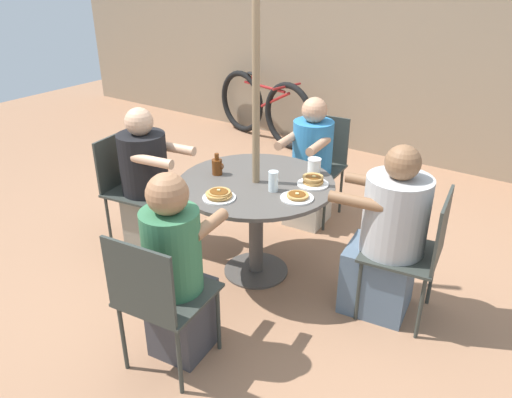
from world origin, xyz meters
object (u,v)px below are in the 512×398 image
at_px(diner_east, 387,241).
at_px(drinking_glass_a, 273,181).
at_px(bicycle, 264,108).
at_px(pancake_plate_b, 219,195).
at_px(pancake_plate_a, 297,197).
at_px(patio_chair_east, 416,248).
at_px(syrup_bottle, 217,166).
at_px(patio_chair_west, 131,182).
at_px(patio_table, 256,200).
at_px(coffee_cup, 314,166).
at_px(diner_south, 310,167).
at_px(diner_west, 149,186).
at_px(patio_chair_north, 158,295).
at_px(pancake_plate_c, 313,181).
at_px(patio_chair_south, 319,160).
at_px(diner_north, 177,274).

distance_m(diner_east, drinking_glass_a, 0.80).
xyz_separation_m(drinking_glass_a, bicycle, (-1.77, 2.54, -0.38)).
bearing_deg(bicycle, pancake_plate_b, -47.38).
height_order(diner_east, pancake_plate_a, diner_east).
xyz_separation_m(patio_chair_east, syrup_bottle, (-1.37, -0.19, 0.27)).
xyz_separation_m(diner_east, patio_chair_west, (-1.98, -0.28, -0.00)).
distance_m(patio_table, coffee_cup, 0.47).
bearing_deg(diner_south, diner_west, 46.95).
relative_size(pancake_plate_a, syrup_bottle, 1.37).
xyz_separation_m(patio_table, coffee_cup, (0.25, 0.35, 0.19)).
height_order(patio_chair_north, pancake_plate_c, patio_chair_north).
distance_m(patio_chair_south, drinking_glass_a, 1.20).
distance_m(patio_table, patio_chair_east, 1.09).
xyz_separation_m(patio_table, diner_south, (-0.08, 0.91, -0.09)).
distance_m(patio_chair_south, diner_south, 0.17).
xyz_separation_m(diner_east, bicycle, (-2.50, 2.37, -0.11)).
bearing_deg(diner_north, patio_table, 90.00).
bearing_deg(syrup_bottle, diner_west, -171.44).
bearing_deg(bicycle, syrup_bottle, -48.92).
height_order(pancake_plate_c, bicycle, bicycle).
distance_m(pancake_plate_b, pancake_plate_c, 0.65).
bearing_deg(diner_east, pancake_plate_b, 108.58).
relative_size(patio_chair_east, coffee_cup, 7.83).
height_order(diner_east, diner_south, diner_east).
relative_size(patio_table, pancake_plate_a, 5.07).
height_order(diner_north, diner_south, diner_north).
distance_m(pancake_plate_b, bicycle, 3.25).
height_order(patio_chair_north, bicycle, patio_chair_north).
bearing_deg(bicycle, patio_chair_south, -29.09).
distance_m(coffee_cup, bicycle, 2.85).
distance_m(patio_chair_south, syrup_bottle, 1.18).
bearing_deg(diner_east, drinking_glass_a, 95.79).
xyz_separation_m(patio_chair_west, pancake_plate_c, (1.42, 0.34, 0.24)).
bearing_deg(diner_west, patio_chair_south, 137.72).
bearing_deg(pancake_plate_a, patio_chair_east, 16.01).
xyz_separation_m(patio_chair_north, bicycle, (-1.72, 3.57, -0.10)).
bearing_deg(patio_table, patio_chair_south, 94.83).
bearing_deg(pancake_plate_b, diner_east, 25.88).
bearing_deg(diner_west, patio_chair_west, -90.00).
distance_m(patio_table, patio_chair_south, 1.09).
bearing_deg(patio_chair_north, pancake_plate_b, 96.32).
relative_size(patio_chair_south, pancake_plate_c, 4.13).
height_order(patio_chair_west, pancake_plate_b, patio_chair_west).
distance_m(diner_west, drinking_glass_a, 1.12).
relative_size(patio_chair_west, bicycle, 0.53).
xyz_separation_m(patio_table, patio_chair_east, (1.08, 0.14, -0.08)).
xyz_separation_m(diner_south, bicycle, (-1.52, 1.58, -0.09)).
height_order(syrup_bottle, drinking_glass_a, syrup_bottle).
bearing_deg(pancake_plate_b, diner_west, 166.52).
distance_m(diner_south, bicycle, 2.19).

